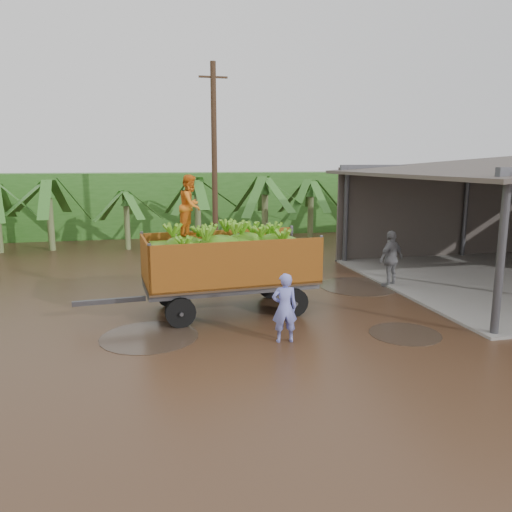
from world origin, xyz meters
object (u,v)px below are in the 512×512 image
Objects in this scene: banana_trailer at (228,262)px; man_grey at (391,259)px; man_blue at (285,308)px; utility_pole at (214,163)px.

banana_trailer is 3.45× the size of man_grey.
man_grey is at bearing 10.69° from banana_trailer.
banana_trailer is at bearing -67.78° from man_blue.
banana_trailer is at bearing -95.63° from utility_pole.
man_blue is 0.86× the size of man_grey.
utility_pole is (-0.11, 10.48, 3.36)m from man_blue.
man_blue is at bearing 16.71° from man_grey.
man_grey is at bearing -49.96° from utility_pole.
banana_trailer is 8.25m from utility_pole.
man_grey is 8.63m from utility_pole.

